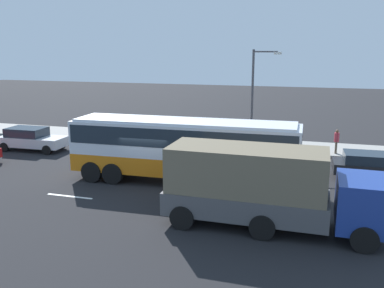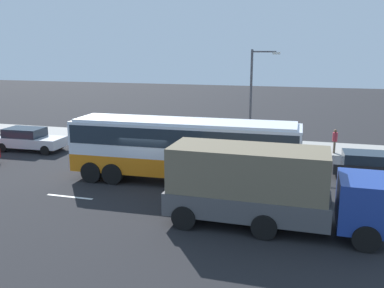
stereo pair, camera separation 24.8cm
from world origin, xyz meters
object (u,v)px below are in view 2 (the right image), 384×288
object	(u,v)px
pedestrian_near_curb	(335,140)
car_silver_hatch	(29,139)
cargo_truck	(267,186)
street_lamp	(254,92)
car_black_sedan	(370,165)
coach_bus	(183,144)

from	to	relation	value
pedestrian_near_curb	car_silver_hatch	bearing A→B (deg)	-167.63
car_silver_hatch	pedestrian_near_curb	distance (m)	20.58
cargo_truck	pedestrian_near_curb	world-z (taller)	cargo_truck
car_silver_hatch	pedestrian_near_curb	size ratio (longest dim) A/B	2.93
pedestrian_near_curb	street_lamp	bearing A→B (deg)	-178.39
car_silver_hatch	street_lamp	world-z (taller)	street_lamp
cargo_truck	street_lamp	world-z (taller)	street_lamp
pedestrian_near_curb	street_lamp	distance (m)	6.13
cargo_truck	pedestrian_near_curb	bearing A→B (deg)	76.87
cargo_truck	car_silver_hatch	size ratio (longest dim) A/B	1.81
car_silver_hatch	car_black_sedan	bearing A→B (deg)	-2.66
car_silver_hatch	car_black_sedan	size ratio (longest dim) A/B	1.11
coach_bus	car_black_sedan	bearing A→B (deg)	18.91
cargo_truck	car_black_sedan	distance (m)	9.28
coach_bus	pedestrian_near_curb	xyz separation A→B (m)	(7.84, 8.26, -1.00)
pedestrian_near_curb	cargo_truck	bearing A→B (deg)	-103.51
car_silver_hatch	pedestrian_near_curb	xyz separation A→B (m)	(20.11, 4.36, 0.24)
coach_bus	cargo_truck	size ratio (longest dim) A/B	1.41
cargo_truck	car_silver_hatch	distance (m)	18.98
pedestrian_near_curb	coach_bus	bearing A→B (deg)	-133.39
cargo_truck	car_black_sedan	xyz separation A→B (m)	(4.69, 7.96, -0.93)
car_silver_hatch	street_lamp	bearing A→B (deg)	14.34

